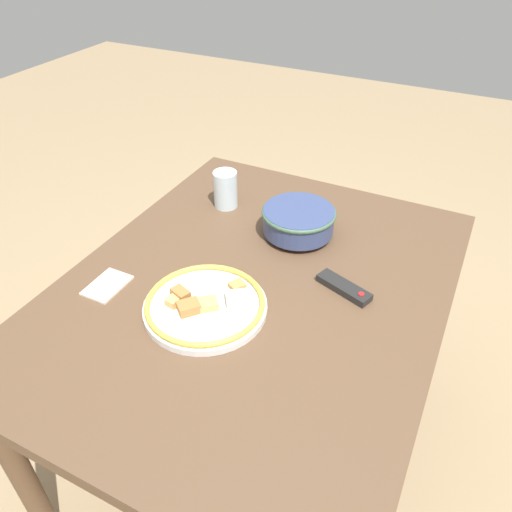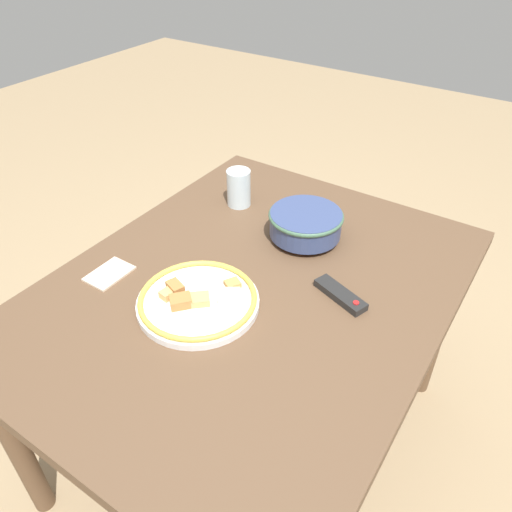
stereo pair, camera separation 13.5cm
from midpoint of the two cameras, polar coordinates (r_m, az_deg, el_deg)
The scene contains 7 objects.
ground_plane at distance 1.85m, azimuth 1.72°, elevation -20.20°, with size 8.00×8.00×0.00m, color #9E8460.
dining_table at distance 1.37m, azimuth 2.19°, elevation -5.96°, with size 1.23×0.96×0.70m.
noodle_bowl at distance 1.47m, azimuth 8.30°, elevation 3.61°, with size 0.22×0.22×0.09m.
food_plate at distance 1.25m, azimuth -3.61°, elevation -5.20°, with size 0.31×0.31×0.05m.
tv_remote at distance 1.30m, azimuth 12.56°, elevation -4.46°, with size 0.09×0.16×0.02m.
drinking_glass at distance 1.62m, azimuth 0.40°, elevation 7.72°, with size 0.08×0.08×0.12m.
folded_napkin at distance 1.39m, azimuth -13.81°, elevation -2.07°, with size 0.12×0.08×0.01m.
Camera 2 is at (0.83, 0.57, 1.56)m, focal length 35.00 mm.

